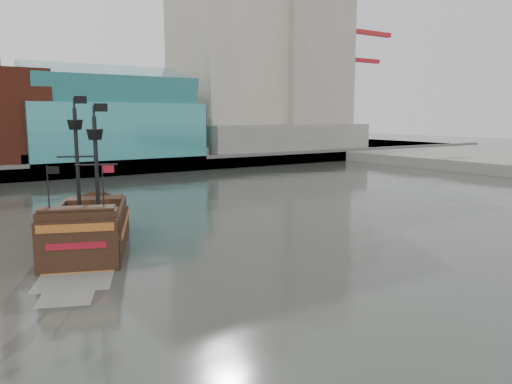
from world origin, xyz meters
TOP-DOWN VIEW (x-y plane):
  - ground at (0.00, 0.00)m, footprint 400.00×400.00m
  - promenade_far at (0.00, 92.00)m, footprint 220.00×60.00m
  - seawall at (0.00, 62.50)m, footprint 220.00×1.00m
  - skyline at (5.21, 84.56)m, footprint 149.00×45.00m
  - crane_a at (78.63, 82.00)m, footprint 22.50×4.00m
  - crane_b at (88.23, 92.00)m, footprint 19.10×4.00m
  - pirate_ship at (-8.36, 18.15)m, footprint 10.54×16.81m

SIDE VIEW (x-z plane):
  - ground at x=0.00m, z-range 0.00..0.00m
  - promenade_far at x=0.00m, z-range 0.00..2.00m
  - pirate_ship at x=-8.36m, z-range -4.96..7.16m
  - seawall at x=0.00m, z-range 0.00..2.60m
  - crane_b at x=88.23m, z-range 2.45..28.70m
  - crane_a at x=78.63m, z-range 2.99..35.24m
  - skyline at x=5.21m, z-range -6.45..55.55m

